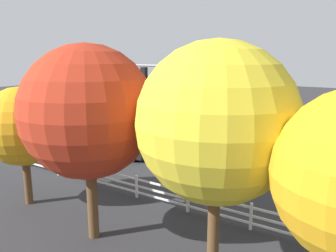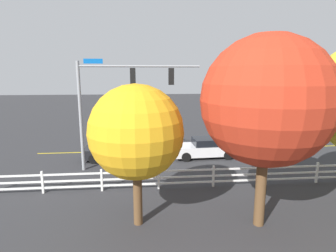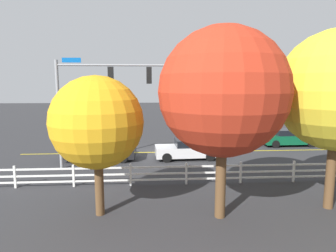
% 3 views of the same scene
% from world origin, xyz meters
% --- Properties ---
extents(ground_plane, '(120.00, 120.00, 0.00)m').
position_xyz_m(ground_plane, '(0.00, 0.00, 0.00)').
color(ground_plane, '#2D2D30').
extents(lane_center_stripe, '(28.00, 0.16, 0.01)m').
position_xyz_m(lane_center_stripe, '(-4.00, 0.00, 0.00)').
color(lane_center_stripe, gold).
rests_on(lane_center_stripe, ground_plane).
extents(signal_assembly, '(7.27, 0.38, 6.74)m').
position_xyz_m(signal_assembly, '(3.62, 3.88, 4.75)').
color(signal_assembly, gray).
rests_on(signal_assembly, ground_plane).
extents(car_0, '(4.44, 2.03, 1.39)m').
position_xyz_m(car_0, '(-2.28, 2.01, 0.67)').
color(car_0, silver).
rests_on(car_0, ground_plane).
extents(car_1, '(4.84, 2.04, 1.40)m').
position_xyz_m(car_1, '(3.69, 1.96, 0.66)').
color(car_1, black).
rests_on(car_1, ground_plane).
extents(pedestrian, '(0.41, 0.27, 1.69)m').
position_xyz_m(pedestrian, '(3.93, 3.18, 0.93)').
color(pedestrian, '#3F3F42').
rests_on(pedestrian, ground_plane).
extents(white_rail_fence, '(26.10, 0.10, 1.15)m').
position_xyz_m(white_rail_fence, '(-3.00, 7.17, 0.60)').
color(white_rail_fence, white).
rests_on(white_rail_fence, ground_plane).
extents(tree_0, '(4.85, 4.85, 7.37)m').
position_xyz_m(tree_0, '(-7.18, 10.42, 4.93)').
color(tree_0, brown).
rests_on(tree_0, ground_plane).
extents(tree_1, '(3.60, 3.60, 5.54)m').
position_xyz_m(tree_1, '(2.34, 10.43, 3.72)').
color(tree_1, brown).
rests_on(tree_1, ground_plane).
extents(tree_3, '(4.84, 4.84, 7.32)m').
position_xyz_m(tree_3, '(-2.40, 10.94, 4.89)').
color(tree_3, brown).
rests_on(tree_3, ground_plane).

